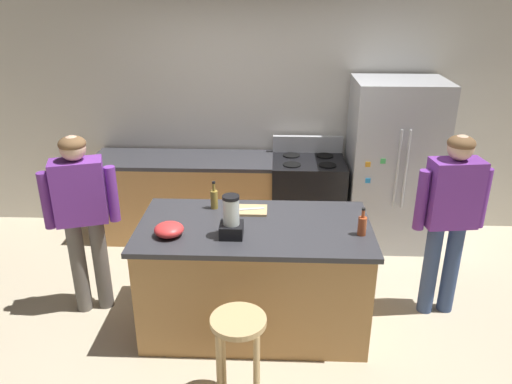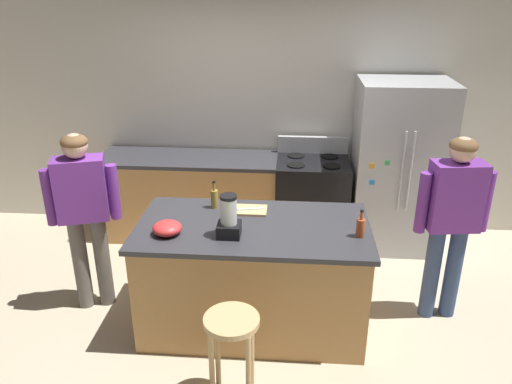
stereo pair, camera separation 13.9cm
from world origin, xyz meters
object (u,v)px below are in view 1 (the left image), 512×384
at_px(chef_knife, 251,209).
at_px(bottle_vinegar, 214,199).
at_px(mixing_bowl, 169,230).
at_px(stove_range, 307,199).
at_px(kitchen_island, 254,276).
at_px(person_by_sink_right, 450,210).
at_px(refrigerator, 393,165).
at_px(bottle_cooking_sauce, 362,225).
at_px(blender_appliance, 231,220).
at_px(bar_stool, 239,338).
at_px(cutting_board, 249,210).
at_px(person_by_island_left, 82,209).

bearing_deg(chef_knife, bottle_vinegar, 159.56).
bearing_deg(mixing_bowl, stove_range, 56.81).
relative_size(kitchen_island, person_by_sink_right, 1.14).
xyz_separation_m(refrigerator, bottle_cooking_sauce, (-0.57, -1.62, 0.11)).
height_order(blender_appliance, bottle_vinegar, blender_appliance).
bearing_deg(bar_stool, chef_knife, 88.60).
bearing_deg(blender_appliance, bar_stool, -81.94).
bearing_deg(chef_knife, mixing_bowl, -153.46).
relative_size(kitchen_island, cutting_board, 6.00).
height_order(refrigerator, bottle_vinegar, refrigerator).
height_order(stove_range, bottle_cooking_sauce, bottle_cooking_sauce).
relative_size(refrigerator, person_by_sink_right, 1.12).
distance_m(kitchen_island, bottle_cooking_sauce, 0.97).
bearing_deg(mixing_bowl, bottle_cooking_sauce, 2.91).
bearing_deg(person_by_sink_right, bottle_cooking_sauce, -154.25).
bearing_deg(bottle_cooking_sauce, person_by_sink_right, 25.75).
bearing_deg(bottle_cooking_sauce, person_by_island_left, 172.59).
bearing_deg(stove_range, bar_stool, -103.47).
bearing_deg(cutting_board, person_by_island_left, -176.47).
xyz_separation_m(mixing_bowl, chef_knife, (0.58, 0.44, -0.03)).
height_order(refrigerator, person_by_island_left, refrigerator).
bearing_deg(bottle_vinegar, cutting_board, -10.43).
xyz_separation_m(stove_range, cutting_board, (-0.56, -1.28, 0.45)).
relative_size(person_by_island_left, chef_knife, 7.10).
height_order(refrigerator, chef_knife, refrigerator).
bearing_deg(refrigerator, bottle_cooking_sauce, -109.49).
bearing_deg(bottle_vinegar, person_by_sink_right, -1.67).
distance_m(refrigerator, person_by_sink_right, 1.27).
relative_size(person_by_sink_right, cutting_board, 5.26).
bearing_deg(chef_knife, bar_stool, -102.07).
height_order(kitchen_island, refrigerator, refrigerator).
height_order(stove_range, blender_appliance, blender_appliance).
height_order(refrigerator, bottle_cooking_sauce, refrigerator).
relative_size(mixing_bowl, cutting_board, 0.73).
bearing_deg(person_by_sink_right, kitchen_island, -171.12).
xyz_separation_m(stove_range, blender_appliance, (-0.67, -1.71, 0.58)).
xyz_separation_m(bar_stool, bottle_vinegar, (-0.28, 1.16, 0.47)).
bearing_deg(blender_appliance, mixing_bowl, -178.95).
relative_size(bar_stool, chef_knife, 3.11).
xyz_separation_m(person_by_island_left, mixing_bowl, (0.78, -0.36, 0.02)).
bearing_deg(bottle_vinegar, mixing_bowl, -119.17).
bearing_deg(kitchen_island, blender_appliance, -130.57).
bearing_deg(chef_knife, kitchen_island, -91.83).
bearing_deg(mixing_bowl, chef_knife, 37.22).
height_order(person_by_sink_right, mixing_bowl, person_by_sink_right).
bearing_deg(refrigerator, cutting_board, -138.79).
bearing_deg(blender_appliance, stove_range, 68.76).
distance_m(refrigerator, person_by_island_left, 3.08).
distance_m(kitchen_island, refrigerator, 2.08).
bearing_deg(chef_knife, blender_appliance, -116.36).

